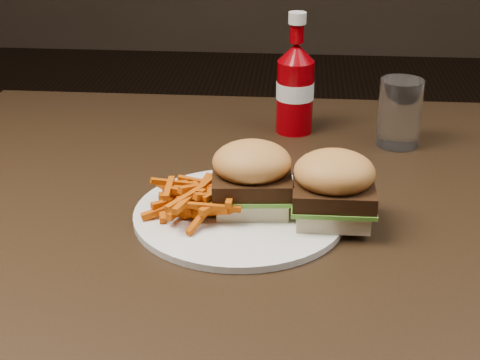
# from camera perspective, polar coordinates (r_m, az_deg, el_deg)

# --- Properties ---
(dining_table) EXTENTS (1.20, 0.80, 0.04)m
(dining_table) POSITION_cam_1_polar(r_m,az_deg,el_deg) (1.05, 5.50, -1.70)
(dining_table) COLOR black
(dining_table) RESTS_ON ground
(plate) EXTENTS (0.27, 0.27, 0.01)m
(plate) POSITION_cam_1_polar(r_m,az_deg,el_deg) (0.95, -0.05, -2.70)
(plate) COLOR white
(plate) RESTS_ON dining_table
(sandwich_half_a) EXTENTS (0.10, 0.09, 0.02)m
(sandwich_half_a) POSITION_cam_1_polar(r_m,az_deg,el_deg) (0.96, 0.90, -1.52)
(sandwich_half_a) COLOR beige
(sandwich_half_a) RESTS_ON plate
(sandwich_half_b) EXTENTS (0.09, 0.09, 0.02)m
(sandwich_half_b) POSITION_cam_1_polar(r_m,az_deg,el_deg) (0.94, 7.16, -2.36)
(sandwich_half_b) COLOR beige
(sandwich_half_b) RESTS_ON plate
(fries_pile) EXTENTS (0.12, 0.12, 0.04)m
(fries_pile) POSITION_cam_1_polar(r_m,az_deg,el_deg) (0.95, -3.06, -1.17)
(fries_pile) COLOR #B62708
(fries_pile) RESTS_ON plate
(ketchup_bottle) EXTENTS (0.07, 0.07, 0.12)m
(ketchup_bottle) POSITION_cam_1_polar(r_m,az_deg,el_deg) (1.22, 4.28, 6.43)
(ketchup_bottle) COLOR #7B0005
(ketchup_bottle) RESTS_ON dining_table
(tumbler) EXTENTS (0.09, 0.09, 0.11)m
(tumbler) POSITION_cam_1_polar(r_m,az_deg,el_deg) (1.19, 12.28, 5.13)
(tumbler) COLOR white
(tumbler) RESTS_ON dining_table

